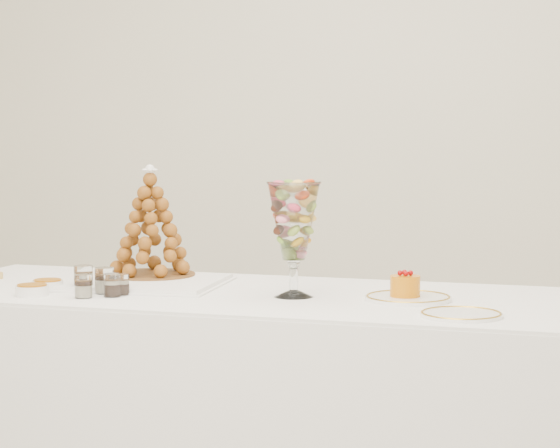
% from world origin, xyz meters
% --- Properties ---
extents(buffet_table, '(1.98, 0.85, 0.74)m').
position_xyz_m(buffet_table, '(-0.13, 0.12, 0.37)').
color(buffet_table, white).
rests_on(buffet_table, ground).
extents(lace_tray, '(0.55, 0.42, 0.02)m').
position_xyz_m(lace_tray, '(-0.48, 0.17, 0.75)').
color(lace_tray, white).
rests_on(lace_tray, buffet_table).
extents(macaron_vase, '(0.15, 0.15, 0.33)m').
position_xyz_m(macaron_vase, '(0.06, 0.07, 0.96)').
color(macaron_vase, white).
rests_on(macaron_vase, buffet_table).
extents(cake_plate, '(0.25, 0.25, 0.01)m').
position_xyz_m(cake_plate, '(0.39, 0.09, 0.75)').
color(cake_plate, white).
rests_on(cake_plate, buffet_table).
extents(spare_plate, '(0.21, 0.21, 0.01)m').
position_xyz_m(spare_plate, '(0.56, -0.14, 0.75)').
color(spare_plate, white).
rests_on(spare_plate, buffet_table).
extents(verrine_a, '(0.06, 0.06, 0.08)m').
position_xyz_m(verrine_a, '(-0.57, 0.02, 0.78)').
color(verrine_a, white).
rests_on(verrine_a, buffet_table).
extents(verrine_b, '(0.07, 0.07, 0.08)m').
position_xyz_m(verrine_b, '(-0.49, -0.02, 0.78)').
color(verrine_b, white).
rests_on(verrine_b, buffet_table).
extents(verrine_c, '(0.05, 0.05, 0.06)m').
position_xyz_m(verrine_c, '(-0.43, -0.03, 0.77)').
color(verrine_c, white).
rests_on(verrine_c, buffet_table).
extents(verrine_d, '(0.06, 0.06, 0.07)m').
position_xyz_m(verrine_d, '(-0.52, -0.11, 0.78)').
color(verrine_d, white).
rests_on(verrine_d, buffet_table).
extents(verrine_e, '(0.06, 0.06, 0.07)m').
position_xyz_m(verrine_e, '(-0.44, -0.07, 0.78)').
color(verrine_e, white).
rests_on(verrine_e, buffet_table).
extents(ramekin_back, '(0.09, 0.09, 0.03)m').
position_xyz_m(ramekin_back, '(-0.69, 0.00, 0.76)').
color(ramekin_back, white).
rests_on(ramekin_back, buffet_table).
extents(ramekin_front, '(0.10, 0.10, 0.03)m').
position_xyz_m(ramekin_front, '(-0.68, -0.11, 0.76)').
color(ramekin_front, white).
rests_on(ramekin_front, buffet_table).
extents(croquembouche, '(0.28, 0.28, 0.35)m').
position_xyz_m(croquembouche, '(-0.46, 0.28, 0.93)').
color(croquembouche, brown).
rests_on(croquembouche, lace_tray).
extents(mousse_cake, '(0.09, 0.09, 0.07)m').
position_xyz_m(mousse_cake, '(0.38, 0.09, 0.78)').
color(mousse_cake, orange).
rests_on(mousse_cake, cake_plate).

